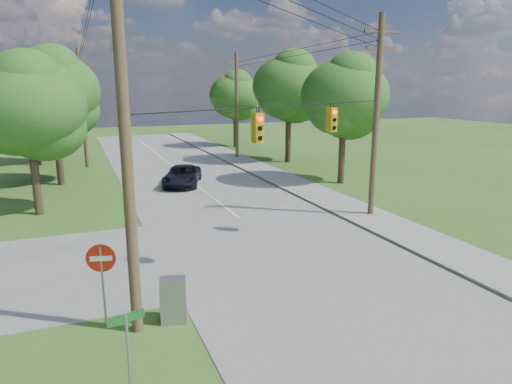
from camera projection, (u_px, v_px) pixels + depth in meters
name	position (u px, v px, depth m)	size (l,w,h in m)	color
ground	(286.00, 308.00, 14.58)	(140.00, 140.00, 0.00)	#36561C
main_road	(279.00, 249.00, 19.82)	(10.00, 100.00, 0.03)	gray
sidewalk_east	(404.00, 231.00, 22.22)	(2.60, 100.00, 0.12)	gray
pole_sw	(124.00, 114.00, 11.87)	(2.00, 0.32, 12.00)	brown
pole_ne	(376.00, 115.00, 23.78)	(2.00, 0.32, 10.50)	brown
pole_north_e	(237.00, 105.00, 43.76)	(2.00, 0.32, 10.00)	brown
pole_north_w	(83.00, 108.00, 38.75)	(2.00, 0.32, 10.00)	brown
power_lines	(219.00, 42.00, 23.48)	(13.93, 29.62, 4.93)	black
traffic_signals	(299.00, 123.00, 18.25)	(4.91, 3.27, 1.05)	#CB9B0B
tree_w_near	(28.00, 106.00, 23.92)	(6.00, 6.00, 8.40)	#473123
tree_w_mid	(52.00, 91.00, 31.37)	(6.40, 6.40, 9.22)	#473123
tree_w_far	(32.00, 94.00, 39.77)	(6.00, 6.00, 8.73)	#473123
tree_e_near	(344.00, 96.00, 31.96)	(6.20, 6.20, 8.81)	#473123
tree_e_mid	(289.00, 86.00, 41.03)	(6.60, 6.60, 9.64)	#473123
tree_e_far	(235.00, 95.00, 51.76)	(5.80, 5.80, 8.32)	#473123
car_main_north	(182.00, 176.00, 32.35)	(2.32, 5.02, 1.40)	black
control_cabinet	(173.00, 300.00, 13.63)	(0.76, 0.55, 1.38)	gray
do_not_enter_sign	(102.00, 267.00, 13.10)	(0.83, 0.24, 2.56)	gray
street_name_sign	(128.00, 356.00, 9.17)	(0.75, 0.23, 2.58)	gray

